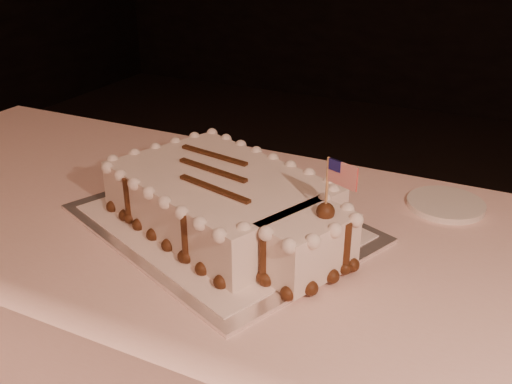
% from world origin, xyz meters
% --- Properties ---
extents(cake_board, '(0.67, 0.60, 0.01)m').
position_xyz_m(cake_board, '(-0.20, 0.59, 0.75)').
color(cake_board, white).
rests_on(cake_board, banquet_table).
extents(doily, '(0.60, 0.54, 0.00)m').
position_xyz_m(doily, '(-0.20, 0.59, 0.76)').
color(doily, white).
rests_on(doily, cake_board).
extents(sheet_cake, '(0.55, 0.43, 0.21)m').
position_xyz_m(sheet_cake, '(-0.18, 0.58, 0.81)').
color(sheet_cake, white).
rests_on(sheet_cake, doily).
extents(side_plate, '(0.16, 0.16, 0.01)m').
position_xyz_m(side_plate, '(0.19, 0.87, 0.76)').
color(side_plate, white).
rests_on(side_plate, banquet_table).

